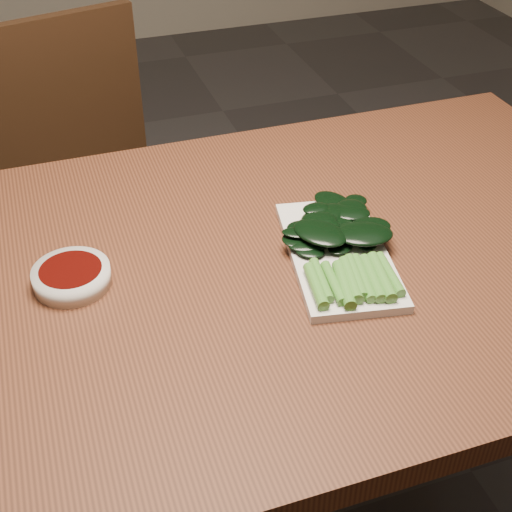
{
  "coord_description": "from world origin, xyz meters",
  "views": [
    {
      "loc": [
        -0.25,
        -0.8,
        1.4
      ],
      "look_at": [
        0.03,
        -0.0,
        0.76
      ],
      "focal_mm": 50.0,
      "sensor_mm": 36.0,
      "label": 1
    }
  ],
  "objects_px": {
    "gai_lan": "(339,239)",
    "serving_plate": "(338,254)",
    "sauce_bowl": "(72,276)",
    "table": "(240,301)",
    "chair_far": "(91,199)"
  },
  "relations": [
    {
      "from": "sauce_bowl",
      "to": "gai_lan",
      "type": "height_order",
      "value": "gai_lan"
    },
    {
      "from": "chair_far",
      "to": "serving_plate",
      "type": "xyz_separation_m",
      "value": [
        0.3,
        -0.71,
        0.27
      ]
    },
    {
      "from": "chair_far",
      "to": "sauce_bowl",
      "type": "height_order",
      "value": "chair_far"
    },
    {
      "from": "chair_far",
      "to": "gai_lan",
      "type": "distance_m",
      "value": 0.82
    },
    {
      "from": "table",
      "to": "serving_plate",
      "type": "xyz_separation_m",
      "value": [
        0.14,
        -0.03,
        0.08
      ]
    },
    {
      "from": "table",
      "to": "chair_far",
      "type": "height_order",
      "value": "chair_far"
    },
    {
      "from": "table",
      "to": "sauce_bowl",
      "type": "height_order",
      "value": "sauce_bowl"
    },
    {
      "from": "table",
      "to": "serving_plate",
      "type": "bearing_deg",
      "value": -13.14
    },
    {
      "from": "sauce_bowl",
      "to": "serving_plate",
      "type": "xyz_separation_m",
      "value": [
        0.38,
        -0.07,
        -0.01
      ]
    },
    {
      "from": "table",
      "to": "gai_lan",
      "type": "height_order",
      "value": "gai_lan"
    },
    {
      "from": "gai_lan",
      "to": "serving_plate",
      "type": "bearing_deg",
      "value": -113.36
    },
    {
      "from": "chair_far",
      "to": "sauce_bowl",
      "type": "xyz_separation_m",
      "value": [
        -0.08,
        -0.64,
        0.28
      ]
    },
    {
      "from": "gai_lan",
      "to": "sauce_bowl",
      "type": "bearing_deg",
      "value": 171.61
    },
    {
      "from": "sauce_bowl",
      "to": "serving_plate",
      "type": "relative_size",
      "value": 0.37
    },
    {
      "from": "serving_plate",
      "to": "gai_lan",
      "type": "distance_m",
      "value": 0.02
    }
  ]
}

